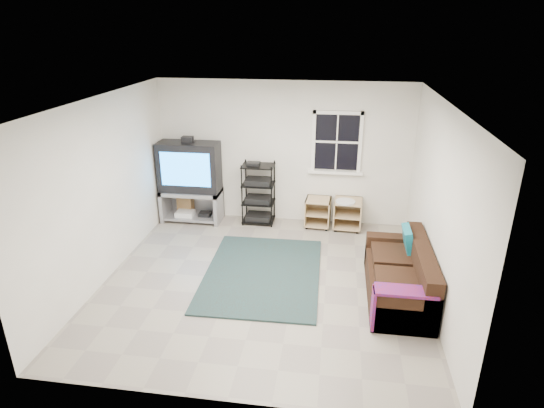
% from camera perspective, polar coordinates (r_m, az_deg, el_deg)
% --- Properties ---
extents(room, '(4.60, 4.62, 4.60)m').
position_cam_1_polar(room, '(8.20, 8.10, 7.20)').
color(room, gray).
rests_on(room, ground).
extents(tv_unit, '(1.11, 0.55, 1.62)m').
position_cam_1_polar(tv_unit, '(8.53, -10.23, 3.56)').
color(tv_unit, gray).
rests_on(tv_unit, ground).
extents(av_rack, '(0.58, 0.42, 1.17)m').
position_cam_1_polar(av_rack, '(8.42, -1.71, 0.87)').
color(av_rack, black).
rests_on(av_rack, ground).
extents(side_table_left, '(0.47, 0.47, 0.53)m').
position_cam_1_polar(side_table_left, '(8.42, 5.80, -0.88)').
color(side_table_left, tan).
rests_on(side_table_left, ground).
extents(side_table_right, '(0.52, 0.53, 0.57)m').
position_cam_1_polar(side_table_right, '(8.37, 9.46, -0.95)').
color(side_table_right, tan).
rests_on(side_table_right, ground).
extents(sofa, '(0.79, 1.79, 0.82)m').
position_cam_1_polar(sofa, '(6.50, 15.86, -8.89)').
color(sofa, black).
rests_on(sofa, ground).
extents(shag_rug, '(1.74, 2.36, 0.03)m').
position_cam_1_polar(shag_rug, '(6.90, -1.20, -8.69)').
color(shag_rug, black).
rests_on(shag_rug, ground).
extents(paper_bag, '(0.30, 0.21, 0.42)m').
position_cam_1_polar(paper_bag, '(8.96, -10.76, -0.25)').
color(paper_bag, olive).
rests_on(paper_bag, ground).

